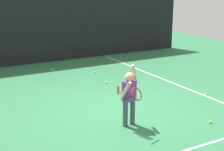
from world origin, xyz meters
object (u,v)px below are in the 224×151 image
at_px(tennis_ball_4, 205,94).
at_px(tennis_ball_5, 210,122).
at_px(tennis_ball_6, 95,72).
at_px(water_bottle, 118,90).
at_px(tennis_ball_0, 52,70).
at_px(tennis_player, 130,94).
at_px(tennis_ball_2, 106,83).

height_order(tennis_ball_4, tennis_ball_5, same).
relative_size(tennis_ball_5, tennis_ball_6, 1.00).
relative_size(water_bottle, tennis_ball_0, 3.33).
xyz_separation_m(tennis_player, tennis_ball_2, (1.05, 3.04, -0.69)).
height_order(tennis_ball_2, tennis_ball_5, same).
bearing_deg(tennis_ball_6, tennis_ball_4, -65.01).
xyz_separation_m(water_bottle, tennis_ball_2, (0.15, 1.00, -0.08)).
bearing_deg(tennis_ball_6, tennis_ball_0, 138.24).
height_order(tennis_ball_0, tennis_ball_4, same).
distance_m(tennis_ball_4, tennis_ball_6, 3.99).
distance_m(tennis_player, tennis_ball_2, 3.29).
relative_size(tennis_player, tennis_ball_5, 20.46).
xyz_separation_m(tennis_player, tennis_ball_4, (2.96, 0.72, -0.69)).
distance_m(tennis_player, tennis_ball_4, 3.12).
height_order(water_bottle, tennis_ball_0, water_bottle).
relative_size(water_bottle, tennis_ball_4, 3.33).
xyz_separation_m(tennis_player, tennis_ball_6, (1.27, 4.33, -0.69)).
height_order(tennis_ball_5, tennis_ball_6, same).
bearing_deg(tennis_ball_4, tennis_ball_0, 121.56).
distance_m(tennis_ball_2, tennis_ball_4, 3.01).
bearing_deg(tennis_player, tennis_ball_6, 53.41).
distance_m(tennis_ball_0, tennis_ball_6, 1.59).
bearing_deg(water_bottle, tennis_ball_5, -75.08).
distance_m(water_bottle, tennis_ball_4, 2.45).
bearing_deg(tennis_ball_6, tennis_ball_2, -99.73).
xyz_separation_m(tennis_ball_0, tennis_ball_4, (2.87, -4.68, 0.00)).
relative_size(tennis_ball_2, tennis_ball_6, 1.00).
distance_m(water_bottle, tennis_ball_5, 2.92).
relative_size(water_bottle, tennis_ball_5, 3.33).
relative_size(tennis_ball_4, tennis_ball_5, 1.00).
bearing_deg(tennis_player, water_bottle, 46.00).
height_order(tennis_ball_2, tennis_ball_4, same).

